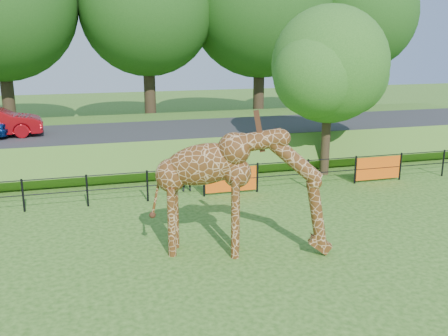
# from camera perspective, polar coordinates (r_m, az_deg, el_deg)

# --- Properties ---
(ground) EXTENTS (90.00, 90.00, 0.00)m
(ground) POSITION_cam_1_polar(r_m,az_deg,el_deg) (10.28, -2.70, -17.47)
(ground) COLOR #295515
(ground) RESTS_ON ground
(giraffe) EXTENTS (4.70, 2.33, 3.34)m
(giraffe) POSITION_cam_1_polar(r_m,az_deg,el_deg) (12.69, 2.00, -2.76)
(giraffe) COLOR #5B3112
(giraffe) RESTS_ON ground
(perimeter_fence) EXTENTS (28.07, 0.10, 1.10)m
(perimeter_fence) POSITION_cam_1_polar(r_m,az_deg,el_deg) (17.32, -8.75, -2.04)
(perimeter_fence) COLOR black
(perimeter_fence) RESTS_ON ground
(embankment) EXTENTS (40.00, 9.00, 1.30)m
(embankment) POSITION_cam_1_polar(r_m,az_deg,el_deg) (24.55, -10.97, 3.03)
(embankment) COLOR #295515
(embankment) RESTS_ON ground
(road) EXTENTS (40.00, 5.00, 0.12)m
(road) POSITION_cam_1_polar(r_m,az_deg,el_deg) (22.95, -10.73, 4.05)
(road) COLOR #2E2E30
(road) RESTS_ON embankment
(visitor) EXTENTS (0.52, 0.35, 1.37)m
(visitor) POSITION_cam_1_polar(r_m,az_deg,el_deg) (18.27, -4.35, -0.59)
(visitor) COLOR black
(visitor) RESTS_ON ground
(tree_east) EXTENTS (5.40, 4.71, 6.76)m
(tree_east) POSITION_cam_1_polar(r_m,az_deg,el_deg) (20.51, 12.15, 10.99)
(tree_east) COLOR #302415
(tree_east) RESTS_ON ground
(bg_tree_line) EXTENTS (37.30, 8.80, 11.82)m
(bg_tree_line) POSITION_cam_1_polar(r_m,az_deg,el_deg) (30.79, -9.04, 17.65)
(bg_tree_line) COLOR #302415
(bg_tree_line) RESTS_ON ground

